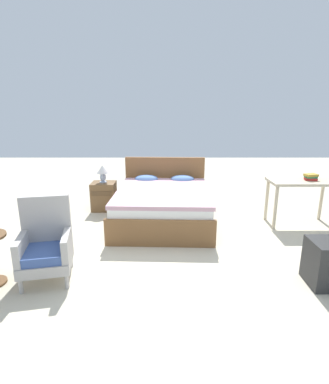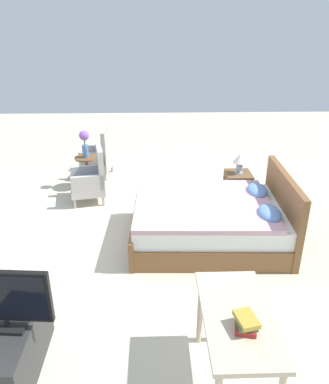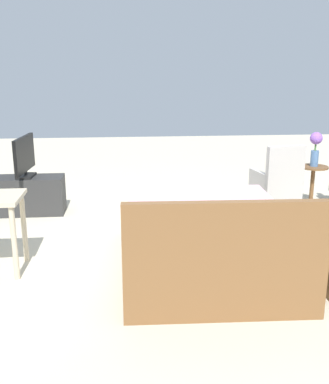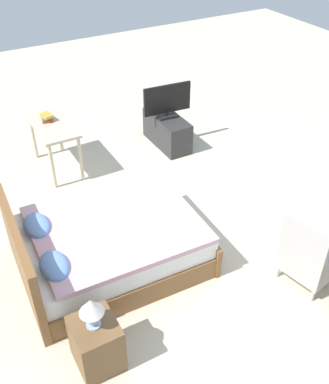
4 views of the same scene
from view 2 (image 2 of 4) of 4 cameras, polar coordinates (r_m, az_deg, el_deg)
ground_plane at (r=5.18m, az=-3.70°, el=-7.42°), size 16.00×16.00×0.00m
bed at (r=5.09m, az=7.22°, el=-4.33°), size 1.62×2.08×0.96m
armchair_by_window_left at (r=7.30m, az=-9.88°, el=5.22°), size 0.62×0.62×0.92m
armchair_by_window_right at (r=6.26m, az=-11.18°, el=1.83°), size 0.64×0.64×0.92m
side_table at (r=6.81m, az=-11.72°, el=3.52°), size 0.40×0.40×0.57m
flower_vase at (r=6.65m, az=-12.09°, el=7.60°), size 0.17×0.17×0.48m
nightstand at (r=6.21m, az=11.05°, el=0.55°), size 0.44×0.41×0.53m
table_lamp at (r=6.03m, az=11.42°, el=4.74°), size 0.22×0.22×0.33m
tv_stand at (r=3.60m, az=-22.09°, el=-21.32°), size 0.96×0.40×0.50m
tv_flatscreen at (r=3.26m, az=-23.61°, el=-14.70°), size 0.22×0.79×0.54m
vanity_desk at (r=3.06m, az=10.90°, el=-19.33°), size 1.04×0.52×0.75m
book_stack at (r=2.85m, az=12.31°, el=-18.89°), size 0.22×0.18×0.10m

